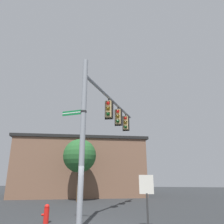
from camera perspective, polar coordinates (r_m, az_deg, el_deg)
The scene contains 10 objects.
signal_pole at distance 9.83m, azimuth -7.86°, elevation -6.22°, with size 0.25×0.25×7.70m, color gray.
mast_arm at distance 14.32m, azimuth 0.36°, elevation 2.77°, with size 0.19×0.19×8.31m, color gray.
traffic_light_nearest_pole at distance 13.26m, azimuth -0.92°, elevation 0.79°, with size 0.54×0.49×1.31m.
traffic_light_mid_inner at distance 14.95m, azimuth 1.64°, elevation -1.26°, with size 0.54×0.49×1.31m.
traffic_light_mid_outer at distance 16.67m, azimuth 3.67°, elevation -2.88°, with size 0.54×0.49×1.31m.
street_name_sign at distance 10.25m, azimuth -9.23°, elevation -0.07°, with size 1.27×0.37×0.22m.
storefront_building at distance 26.17m, azimuth -8.40°, elevation -14.38°, with size 16.06×12.31×6.26m.
tree_by_storefront at distance 20.15m, azimuth -8.64°, elevation -11.51°, with size 3.01×3.01×5.42m.
fire_hydrant at distance 11.41m, azimuth -17.13°, elevation -24.49°, with size 0.35×0.24×0.82m.
historical_marker at distance 9.58m, azimuth 9.26°, elevation -20.60°, with size 0.60×0.08×2.13m.
Camera 1 is at (-2.86, 9.23, 2.05)m, focal length 34.22 mm.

